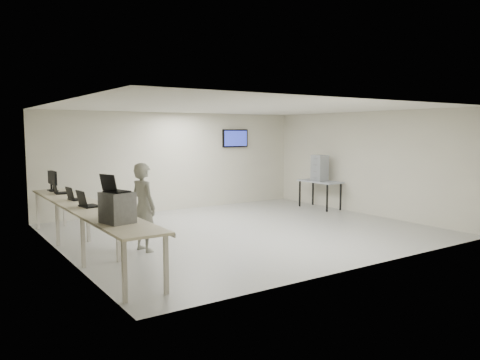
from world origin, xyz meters
TOP-DOWN VIEW (x-y plane):
  - room at (0.03, 0.06)m, footprint 8.01×7.01m
  - workbench at (-3.59, 0.00)m, footprint 0.76×6.00m
  - equipment_box at (-3.65, -1.92)m, footprint 0.48×0.52m
  - laptop_on_box at (-3.70, -1.92)m, footprint 0.40×0.42m
  - laptop_0 at (-3.60, -1.47)m, footprint 0.41×0.43m
  - laptop_1 at (-3.62, -0.17)m, footprint 0.36×0.42m
  - laptop_2 at (-3.59, 0.84)m, footprint 0.32×0.37m
  - laptop_3 at (-3.61, 2.00)m, footprint 0.32×0.38m
  - monitor_near at (-3.60, 2.50)m, footprint 0.21×0.47m
  - monitor_far at (-3.60, 2.75)m, footprint 0.20×0.45m
  - soldier at (-2.63, -0.43)m, footprint 0.52×0.69m
  - side_table at (3.60, 1.33)m, footprint 0.64×1.36m
  - storage_bins at (3.58, 1.33)m, footprint 0.36×0.40m

SIDE VIEW (x-z plane):
  - side_table at x=3.60m, z-range 0.33..1.15m
  - workbench at x=-3.59m, z-range 0.38..1.28m
  - soldier at x=-2.63m, z-range 0.00..1.69m
  - laptop_2 at x=-3.59m, z-range 0.84..1.10m
  - laptop_3 at x=-3.61m, z-range 0.83..1.12m
  - laptop_0 at x=-3.60m, z-range 0.83..1.12m
  - laptop_1 at x=-3.62m, z-range 0.83..1.13m
  - equipment_box at x=-3.65m, z-range 0.90..1.37m
  - monitor_far at x=-3.60m, z-range 0.95..1.39m
  - monitor_near at x=-3.60m, z-range 0.95..1.42m
  - storage_bins at x=3.58m, z-range 0.82..1.58m
  - room at x=0.03m, z-range 0.01..2.82m
  - laptop_on_box at x=-3.70m, z-range 1.30..1.58m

